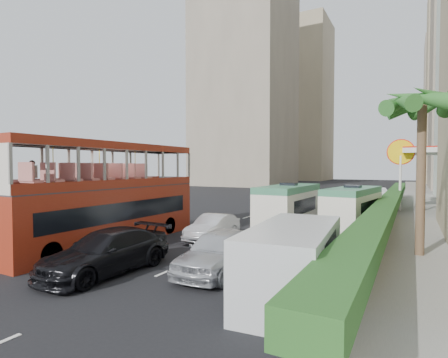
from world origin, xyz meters
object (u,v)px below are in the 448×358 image
Objects in this scene: palm_tree at (421,178)px; double_decker_bus at (108,193)px; panel_van_far at (376,198)px; van_asset at (331,212)px; car_silver_lane_a at (213,239)px; minibus_near at (289,208)px; car_silver_lane_b at (219,272)px; panel_van_near at (293,262)px; minibus_far at (352,210)px; car_black at (107,272)px; shell_station at (445,180)px.

double_decker_bus is at bearing -163.84° from palm_tree.
panel_van_far is (10.46, 23.38, -1.64)m from double_decker_bus.
panel_van_far is (3.01, 5.85, 0.89)m from van_asset.
van_asset is 6.64m from panel_van_far.
car_silver_lane_a is 0.62× the size of palm_tree.
minibus_near is (7.01, 7.47, -1.15)m from double_decker_bus.
panel_van_near is at bearing -23.06° from car_silver_lane_b.
minibus_far is at bearing 26.20° from minibus_near.
palm_tree reaches higher than panel_van_far.
van_asset is 0.68× the size of palm_tree.
panel_van_near is (6.22, -5.99, 1.06)m from car_silver_lane_a.
car_silver_lane_a is 0.75× the size of car_black.
panel_van_near is 7.84m from palm_tree.
double_decker_bus is 1.77× the size of minibus_near.
shell_station is (8.99, 15.53, 1.37)m from minibus_near.
palm_tree is at bearing 58.63° from panel_van_near.
double_decker_bus is 10.88m from panel_van_near.
shell_station is at bearing 36.63° from van_asset.
minibus_near is 16.29m from panel_van_far.
car_silver_lane_a is (4.21, 3.29, -2.53)m from double_decker_bus.
minibus_far is at bearing -66.81° from van_asset.
car_silver_lane_b is 0.87× the size of panel_van_near.
minibus_near reaches higher than car_black.
minibus_near is 1.05× the size of minibus_far.
car_silver_lane_a is at bearing -175.76° from palm_tree.
double_decker_bus is at bearing -131.42° from minibus_near.
minibus_far reaches higher than car_silver_lane_b.
panel_van_far is at bearing 79.57° from car_silver_lane_b.
double_decker_bus is 13.82m from minibus_far.
van_asset is 0.73× the size of minibus_far.
panel_van_near is 26.08m from panel_van_far.
car_silver_lane_b is 26.20m from shell_station.
car_silver_lane_a is at bearing 119.24° from car_silver_lane_b.
van_asset is 15.33m from palm_tree.
car_black is at bearing -177.38° from panel_van_near.
panel_van_far is 5.85m from shell_station.
minibus_far is 15.13m from shell_station.
double_decker_bus is 2.46× the size of panel_van_far.
double_decker_bus reaches higher than panel_van_far.
van_asset is 0.81× the size of panel_van_near.
minibus_near reaches higher than panel_van_near.
car_silver_lane_b is (3.08, -4.85, 0.00)m from car_silver_lane_a.
minibus_near is at bearing 75.60° from car_black.
minibus_far is (6.19, 5.73, 1.32)m from car_silver_lane_a.
car_black is 14.30m from minibus_far.
panel_van_near is (3.14, -1.13, 1.06)m from car_silver_lane_b.
van_asset is at bearing -122.94° from panel_van_far.
double_decker_bus is 2.38× the size of car_silver_lane_b.
van_asset is 0.97× the size of panel_van_far.
minibus_far is 14.37m from panel_van_far.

